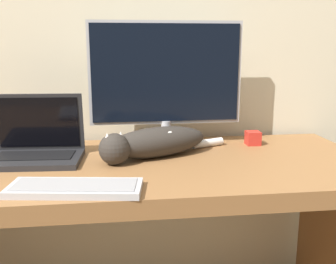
{
  "coord_description": "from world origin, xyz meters",
  "views": [
    {
      "loc": [
        -0.03,
        -1.0,
        1.19
      ],
      "look_at": [
        0.14,
        0.32,
        0.9
      ],
      "focal_mm": 42.0,
      "sensor_mm": 36.0,
      "label": 1
    }
  ],
  "objects_px": {
    "laptop": "(36,147)",
    "external_keyboard": "(75,188)",
    "cat": "(152,142)",
    "monitor": "(166,79)"
  },
  "relations": [
    {
      "from": "laptop",
      "to": "cat",
      "type": "bearing_deg",
      "value": 0.53
    },
    {
      "from": "laptop",
      "to": "external_keyboard",
      "type": "bearing_deg",
      "value": -59.58
    },
    {
      "from": "external_keyboard",
      "to": "cat",
      "type": "height_order",
      "value": "cat"
    },
    {
      "from": "external_keyboard",
      "to": "cat",
      "type": "bearing_deg",
      "value": 60.03
    },
    {
      "from": "monitor",
      "to": "external_keyboard",
      "type": "bearing_deg",
      "value": -122.7
    },
    {
      "from": "monitor",
      "to": "cat",
      "type": "height_order",
      "value": "monitor"
    },
    {
      "from": "external_keyboard",
      "to": "monitor",
      "type": "bearing_deg",
      "value": 65.4
    },
    {
      "from": "monitor",
      "to": "external_keyboard",
      "type": "height_order",
      "value": "monitor"
    },
    {
      "from": "monitor",
      "to": "laptop",
      "type": "xyz_separation_m",
      "value": [
        -0.5,
        -0.17,
        -0.22
      ]
    },
    {
      "from": "laptop",
      "to": "cat",
      "type": "relative_size",
      "value": 0.68
    }
  ]
}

